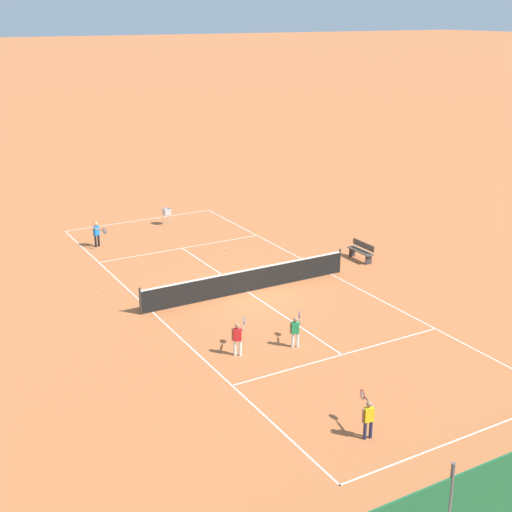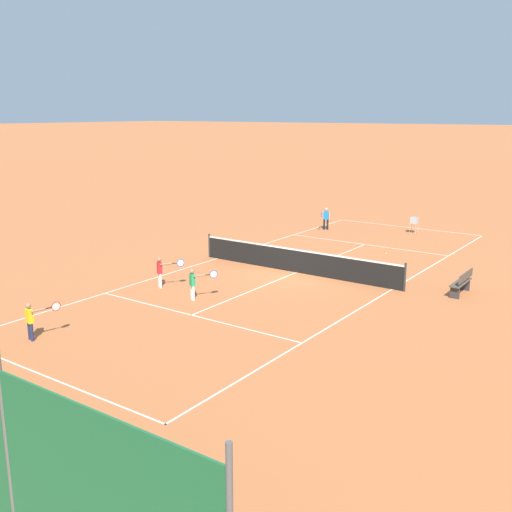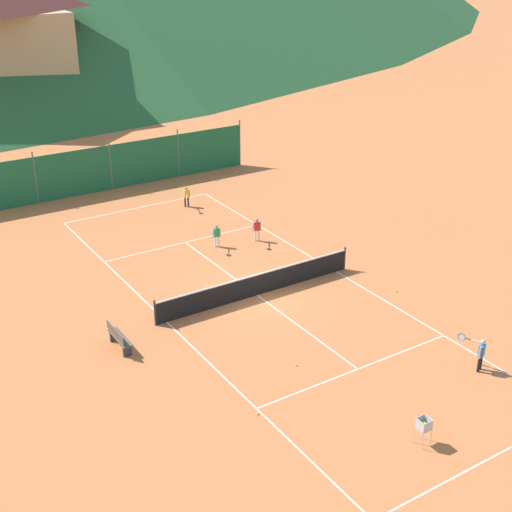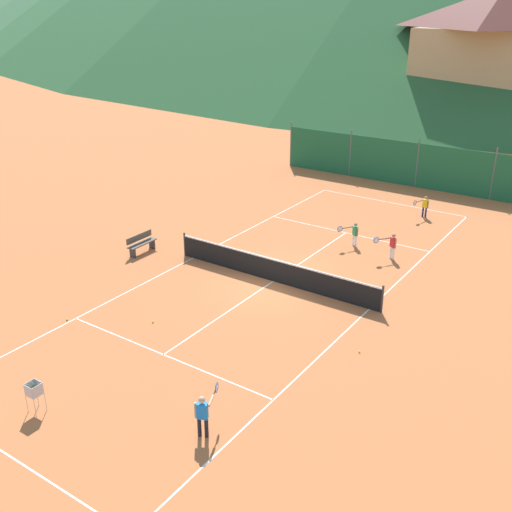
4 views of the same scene
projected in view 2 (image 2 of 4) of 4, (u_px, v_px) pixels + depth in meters
The scene contains 12 objects.
ground_plane at pixel (297, 272), 24.16m from camera, with size 600.00×600.00×0.00m, color #BC6638.
court_line_markings at pixel (297, 272), 24.16m from camera, with size 8.25×23.85×0.01m.
tennis_net at pixel (297, 260), 24.04m from camera, with size 9.18×0.08×1.06m.
player_far_baseline at pixel (194, 282), 20.51m from camera, with size 0.74×0.80×1.10m.
player_near_baseline at pixel (32, 318), 16.86m from camera, with size 0.54×0.92×1.11m.
player_near_service at pixel (326, 217), 32.75m from camera, with size 0.40×1.05×1.22m.
player_far_service at pixel (161, 270), 21.94m from camera, with size 0.81×0.79×1.15m.
tennis_ball_alley_left at pixel (454, 254), 27.06m from camera, with size 0.07×0.07×0.07m, color #CCE033.
tennis_ball_alley_right at pixel (386, 253), 27.27m from camera, with size 0.07×0.07×0.07m, color #CCE033.
tennis_ball_near_corner at pixel (239, 244), 29.23m from camera, with size 0.07×0.07×0.07m, color #CCE033.
ball_hopper at pixel (414, 221), 31.74m from camera, with size 0.36×0.36×0.89m.
courtside_bench at pixel (462, 282), 21.13m from camera, with size 0.36×1.50×0.84m.
Camera 2 is at (-12.13, 20.00, 6.31)m, focal length 42.00 mm.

